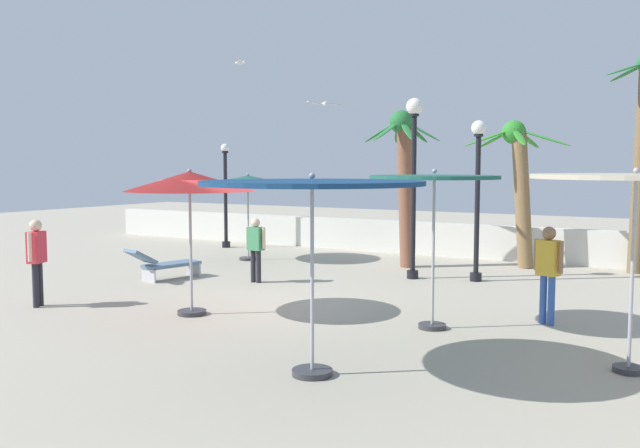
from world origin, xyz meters
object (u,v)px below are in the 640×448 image
object	(u,v)px
palm_tree_1	(404,170)
palm_tree_2	(519,175)
lamp_post_3	(478,185)
seagull_0	(240,63)
guest_2	(37,254)
guest_1	(256,244)
patio_umbrella_0	(248,181)
patio_umbrella_1	(434,188)
patio_umbrella_4	(636,184)
patio_umbrella_2	(190,183)
lamp_post_1	(226,193)
lamp_post_0	(414,161)
seagull_1	(324,104)
guest_0	(548,265)
lounge_chair_1	(163,263)
patio_umbrella_3	(312,193)

from	to	relation	value
palm_tree_1	palm_tree_2	distance (m)	3.09
lamp_post_3	seagull_0	bearing A→B (deg)	156.29
guest_2	guest_1	bearing A→B (deg)	64.65
patio_umbrella_0	palm_tree_1	world-z (taller)	palm_tree_1
patio_umbrella_0	guest_1	size ratio (longest dim) A/B	1.67
patio_umbrella_1	patio_umbrella_4	xyz separation A→B (m)	(3.14, -0.95, 0.13)
patio_umbrella_2	lamp_post_1	size ratio (longest dim) A/B	0.78
lamp_post_0	guest_1	xyz separation A→B (m)	(-2.98, -2.39, -1.94)
guest_2	seagull_1	bearing A→B (deg)	92.12
patio_umbrella_1	guest_0	distance (m)	2.46
patio_umbrella_4	guest_2	xyz separation A→B (m)	(-10.43, -1.29, -1.48)
lounge_chair_1	guest_1	size ratio (longest dim) A/B	1.27
guest_2	seagull_1	distance (m)	12.52
patio_umbrella_1	palm_tree_1	world-z (taller)	palm_tree_1
seagull_0	guest_2	bearing A→B (deg)	-71.43
patio_umbrella_1	patio_umbrella_4	world-z (taller)	patio_umbrella_4
lamp_post_0	guest_2	xyz separation A→B (m)	(-5.05, -6.77, -1.81)
lounge_chair_1	seagull_0	distance (m)	11.00
patio_umbrella_3	patio_umbrella_4	world-z (taller)	patio_umbrella_4
patio_umbrella_2	guest_2	bearing A→B (deg)	-162.08
lounge_chair_1	patio_umbrella_3	bearing A→B (deg)	-33.04
patio_umbrella_1	patio_umbrella_2	bearing A→B (deg)	-163.54
patio_umbrella_0	guest_0	xyz separation A→B (m)	(9.25, -3.81, -1.27)
lamp_post_1	guest_0	xyz separation A→B (m)	(11.71, -5.86, -0.79)
lamp_post_3	lounge_chair_1	xyz separation A→B (m)	(-6.56, -3.66, -1.90)
patio_umbrella_4	guest_2	bearing A→B (deg)	-172.96
patio_umbrella_1	guest_2	xyz separation A→B (m)	(-7.30, -2.24, -1.35)
lamp_post_0	palm_tree_1	bearing A→B (deg)	120.20
palm_tree_1	lounge_chair_1	distance (m)	6.79
lamp_post_0	guest_2	size ratio (longest dim) A/B	2.55
patio_umbrella_3	palm_tree_2	xyz separation A→B (m)	(-0.07, 10.88, 0.09)
patio_umbrella_2	patio_umbrella_3	distance (m)	4.26
patio_umbrella_0	patio_umbrella_1	distance (m)	9.18
lamp_post_1	lounge_chair_1	world-z (taller)	lamp_post_1
patio_umbrella_1	lamp_post_3	xyz separation A→B (m)	(-0.80, 4.95, -0.09)
patio_umbrella_4	lamp_post_1	xyz separation A→B (m)	(-13.23, 8.10, -0.69)
patio_umbrella_4	guest_1	size ratio (longest dim) A/B	1.79
patio_umbrella_3	guest_1	distance (m)	7.32
lamp_post_0	guest_2	distance (m)	8.64
palm_tree_1	guest_1	size ratio (longest dim) A/B	2.79
patio_umbrella_1	guest_1	world-z (taller)	patio_umbrella_1
palm_tree_1	lamp_post_3	distance (m)	2.73
patio_umbrella_0	seagull_1	bearing A→B (deg)	91.24
guest_0	seagull_0	size ratio (longest dim) A/B	1.74
lamp_post_3	guest_1	xyz separation A→B (m)	(-4.43, -2.82, -1.39)
lamp_post_0	lamp_post_1	size ratio (longest dim) A/B	1.25
guest_0	seagull_0	bearing A→B (deg)	147.30
palm_tree_2	patio_umbrella_3	bearing A→B (deg)	-89.66
seagull_0	lamp_post_1	bearing A→B (deg)	-64.14
seagull_1	seagull_0	bearing A→B (deg)	-178.04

